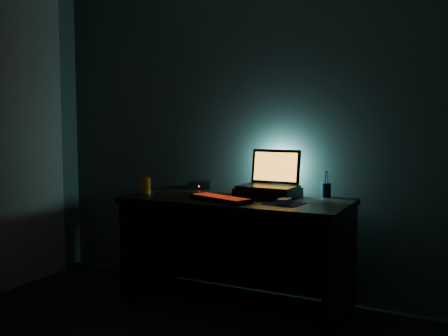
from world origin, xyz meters
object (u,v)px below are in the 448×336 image
Objects in this scene: laptop at (271,179)px; pen_cup at (326,190)px; router at (200,185)px; keyboard at (220,198)px; mouse at (284,201)px; juice_glass at (146,185)px.

laptop is 0.38m from pen_cup.
pen_cup is 0.47× the size of router.
laptop is 1.92× the size of router.
mouse reaches higher than keyboard.
laptop is at bearing 78.09° from keyboard.
laptop reaches higher than juice_glass.
pen_cup reaches higher than router.
keyboard is 2.31× the size of router.
pen_cup is 0.84× the size of juice_glass.
router is (-0.63, 0.12, -0.09)m from laptop.
mouse is (0.42, 0.05, 0.01)m from keyboard.
laptop is 4.09× the size of pen_cup.
pen_cup reaches higher than mouse.
juice_glass is at bearing -159.70° from laptop.
laptop reaches higher than keyboard.
pen_cup is at bearing 75.32° from mouse.
juice_glass is at bearing -175.26° from mouse.
keyboard is 0.64m from juice_glass.
juice_glass is (-0.85, -0.27, -0.06)m from laptop.
mouse is 0.92m from router.
pen_cup is at bearing 20.80° from laptop.
juice_glass is at bearing -165.06° from keyboard.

